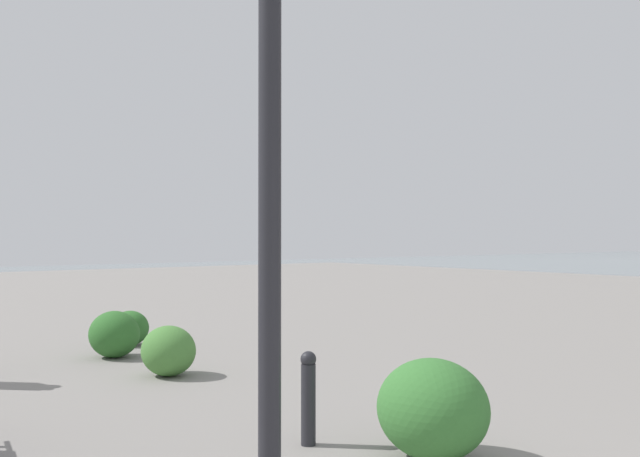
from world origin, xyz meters
TOP-DOWN VIEW (x-y plane):
  - lamppost at (3.82, 0.56)m, footprint 0.98×0.28m
  - bollard_mid at (4.84, -0.50)m, footprint 0.13×0.13m
  - shrub_low at (10.73, -1.48)m, footprint 0.63×0.57m
  - shrub_round at (3.97, -1.02)m, footprint 0.90×0.81m
  - shrub_wide at (8.15, -0.87)m, footprint 0.72×0.64m
  - shrub_tall at (9.81, -0.86)m, footprint 0.76×0.69m

SIDE VIEW (x-z plane):
  - shrub_low at x=10.73m, z-range 0.00..0.54m
  - shrub_wide at x=8.15m, z-range 0.00..0.61m
  - shrub_tall at x=9.81m, z-range 0.00..0.65m
  - shrub_round at x=3.97m, z-range 0.00..0.76m
  - bollard_mid at x=4.84m, z-range 0.02..0.78m
  - lamppost at x=3.82m, z-range 0.65..4.42m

